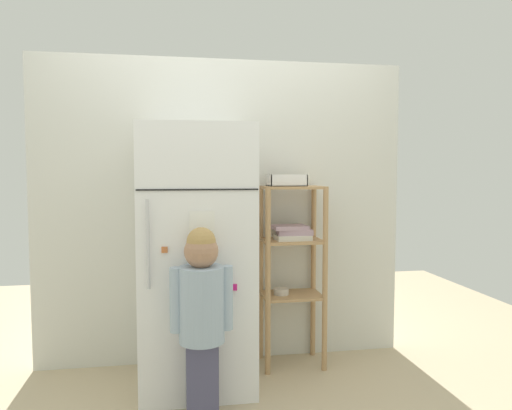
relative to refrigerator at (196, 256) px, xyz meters
name	(u,v)px	position (x,y,z in m)	size (l,w,h in m)	color
ground_plane	(231,381)	(0.21, -0.02, -0.81)	(6.00, 6.00, 0.00)	tan
kitchen_wall_back	(224,212)	(0.21, 0.37, 0.25)	(2.60, 0.03, 2.12)	silver
refrigerator	(196,256)	(0.00, 0.00, 0.00)	(0.69, 0.71, 1.62)	white
child_standing	(202,304)	(0.01, -0.46, -0.18)	(0.34, 0.25, 1.05)	#4E4D6D
pantry_shelf_unit	(292,254)	(0.66, 0.18, -0.03)	(0.43, 0.31, 1.25)	tan
fruit_bin	(285,181)	(0.62, 0.20, 0.47)	(0.25, 0.18, 0.08)	white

